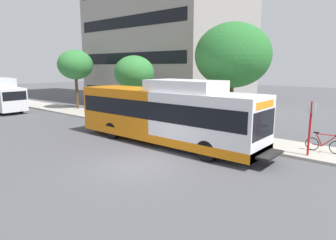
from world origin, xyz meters
name	(u,v)px	position (x,y,z in m)	size (l,w,h in m)	color
ground_plane	(47,138)	(0.00, 8.00, 0.00)	(120.00, 120.00, 0.00)	#4C4C51
sidewalk_curb	(149,124)	(7.00, 6.00, 0.07)	(3.00, 56.00, 0.14)	#A8A399
transit_bus	(165,114)	(3.63, 1.52, 1.70)	(2.58, 12.25, 3.65)	white
bus_stop_sign_pole	(310,124)	(6.03, -5.48, 1.65)	(0.10, 0.36, 2.60)	red
bicycle_parked	(324,144)	(7.11, -5.94, 0.56)	(0.52, 1.76, 1.02)	black
street_tree_near_stop	(233,56)	(7.70, -0.40, 5.00)	(4.58, 4.58, 6.81)	#4C3823
street_tree_mid_block	(134,73)	(8.09, 8.64, 3.83)	(3.26, 3.26, 5.09)	#4C3823
street_tree_far_block	(75,65)	(8.12, 17.14, 4.51)	(3.44, 3.44, 5.85)	#4C3823
lattice_comm_tower	(93,35)	(16.26, 25.13, 8.56)	(1.10, 1.10, 26.00)	#B7B7BC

